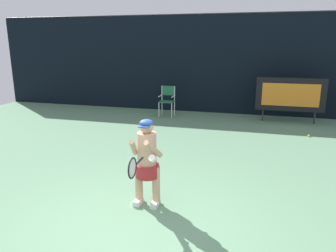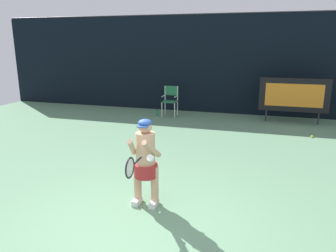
{
  "view_description": "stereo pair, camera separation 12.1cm",
  "coord_description": "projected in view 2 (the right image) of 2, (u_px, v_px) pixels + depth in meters",
  "views": [
    {
      "loc": [
        1.56,
        -3.79,
        2.63
      ],
      "look_at": [
        -0.04,
        2.08,
        1.05
      ],
      "focal_mm": 34.56,
      "sensor_mm": 36.0,
      "label": 1
    },
    {
      "loc": [
        1.67,
        -3.76,
        2.63
      ],
      "look_at": [
        -0.04,
        2.08,
        1.05
      ],
      "focal_mm": 34.56,
      "sensor_mm": 36.0,
      "label": 2
    }
  ],
  "objects": [
    {
      "name": "tennis_racket",
      "position": [
        130.0,
        167.0,
        4.59
      ],
      "size": [
        0.03,
        0.6,
        0.31
      ],
      "rotation": [
        0.0,
        0.0,
        0.23
      ],
      "color": "black"
    },
    {
      "name": "water_bottle",
      "position": [
        157.0,
        113.0,
        11.75
      ],
      "size": [
        0.07,
        0.07,
        0.27
      ],
      "color": "#218954",
      "rests_on": "ground"
    },
    {
      "name": "tennis_ball_loose",
      "position": [
        312.0,
        136.0,
        9.18
      ],
      "size": [
        0.07,
        0.07,
        0.07
      ],
      "color": "#CCDB3D",
      "rests_on": "ground"
    },
    {
      "name": "scoreboard",
      "position": [
        294.0,
        95.0,
        10.63
      ],
      "size": [
        2.2,
        0.21,
        1.5
      ],
      "color": "black",
      "rests_on": "ground"
    },
    {
      "name": "tennis_player",
      "position": [
        145.0,
        159.0,
        5.23
      ],
      "size": [
        0.53,
        0.59,
        1.46
      ],
      "color": "white",
      "rests_on": "ground"
    },
    {
      "name": "backdrop_screen",
      "position": [
        217.0,
        65.0,
        12.05
      ],
      "size": [
        18.0,
        0.12,
        3.66
      ],
      "color": "black",
      "rests_on": "ground"
    },
    {
      "name": "umpire_chair",
      "position": [
        170.0,
        99.0,
        11.79
      ],
      "size": [
        0.52,
        0.44,
        1.08
      ],
      "color": "white",
      "rests_on": "ground"
    },
    {
      "name": "ground",
      "position": [
        124.0,
        240.0,
        4.44
      ],
      "size": [
        18.0,
        22.0,
        0.03
      ],
      "color": "slate"
    }
  ]
}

